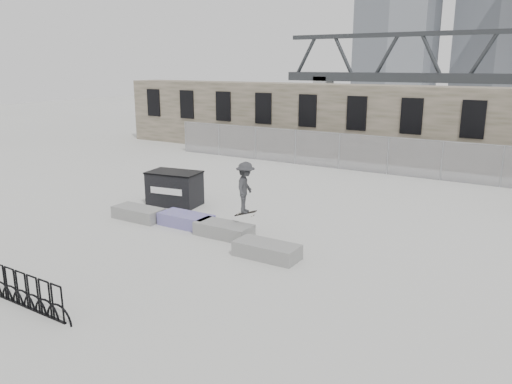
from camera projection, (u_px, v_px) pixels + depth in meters
ground at (203, 230)px, 17.72m from camera, size 120.00×120.00×0.00m
stone_wall at (363, 122)px, 30.57m from camera, size 36.00×2.58×4.50m
chainlink_fence at (339, 151)px, 27.78m from camera, size 22.06×0.06×2.02m
planter_far_left at (138, 213)px, 18.87m from camera, size 2.00×0.90×0.46m
planter_center_left at (186, 219)px, 18.05m from camera, size 2.00×0.90×0.46m
planter_center_right at (224, 229)px, 16.99m from camera, size 2.00×0.90×0.46m
planter_offset at (267, 250)px, 15.12m from camera, size 2.00×0.90×0.46m
dumpster at (175, 188)px, 20.70m from camera, size 2.32×1.62×1.41m
bike_rack at (11, 286)px, 12.22m from camera, size 4.49×0.13×0.90m
skateboarder at (245, 188)px, 16.69m from camera, size 0.98×1.27×1.90m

